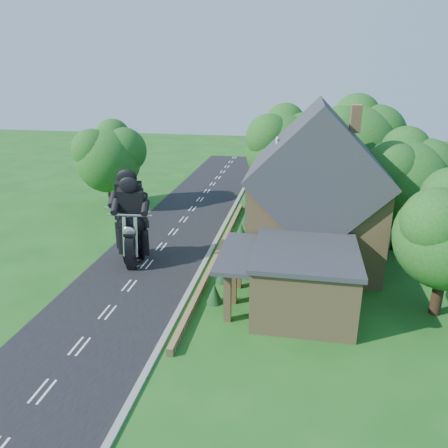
% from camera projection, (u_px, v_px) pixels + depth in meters
% --- Properties ---
extents(ground, '(120.00, 120.00, 0.00)m').
position_uv_depth(ground, '(129.00, 286.00, 25.55)').
color(ground, '#195417').
rests_on(ground, ground).
extents(road, '(7.00, 80.00, 0.02)m').
position_uv_depth(road, '(129.00, 286.00, 25.55)').
color(road, black).
rests_on(road, ground).
extents(kerb, '(0.30, 80.00, 0.12)m').
position_uv_depth(kerb, '(190.00, 290.00, 24.92)').
color(kerb, gray).
rests_on(kerb, ground).
extents(garden_wall, '(0.30, 22.00, 0.40)m').
position_uv_depth(garden_wall, '(218.00, 254.00, 29.39)').
color(garden_wall, '#9B7E4F').
rests_on(garden_wall, ground).
extents(house, '(9.54, 8.64, 10.24)m').
position_uv_depth(house, '(315.00, 196.00, 27.86)').
color(house, '#9B7E4F').
rests_on(house, ground).
extents(annex, '(7.05, 5.94, 3.44)m').
position_uv_depth(annex, '(301.00, 279.00, 22.55)').
color(annex, '#9B7E4F').
rests_on(annex, ground).
extents(tree_house_right, '(6.51, 6.00, 8.40)m').
position_uv_depth(tree_house_right, '(410.00, 177.00, 28.96)').
color(tree_house_right, black).
rests_on(tree_house_right, ground).
extents(tree_behind_house, '(7.81, 7.20, 10.08)m').
position_uv_depth(tree_behind_house, '(361.00, 142.00, 35.99)').
color(tree_behind_house, black).
rests_on(tree_behind_house, ground).
extents(tree_behind_left, '(6.94, 6.40, 9.16)m').
position_uv_depth(tree_behind_left, '(287.00, 144.00, 38.08)').
color(tree_behind_left, black).
rests_on(tree_behind_left, ground).
extents(tree_far_road, '(6.08, 5.60, 7.84)m').
position_uv_depth(tree_far_road, '(112.00, 155.00, 38.13)').
color(tree_far_road, black).
rests_on(tree_far_road, ground).
extents(shrub_a, '(0.90, 0.90, 1.10)m').
position_uv_depth(shrub_a, '(214.00, 294.00, 23.55)').
color(shrub_a, '#113618').
rests_on(shrub_a, ground).
extents(shrub_b, '(0.90, 0.90, 1.10)m').
position_uv_depth(shrub_b, '(223.00, 273.00, 25.86)').
color(shrub_b, '#113618').
rests_on(shrub_b, ground).
extents(shrub_c, '(0.90, 0.90, 1.10)m').
position_uv_depth(shrub_c, '(230.00, 256.00, 28.17)').
color(shrub_c, '#113618').
rests_on(shrub_c, ground).
extents(shrub_d, '(0.90, 0.90, 1.10)m').
position_uv_depth(shrub_d, '(241.00, 230.00, 32.80)').
color(shrub_d, '#113618').
rests_on(shrub_d, ground).
extents(shrub_e, '(0.90, 0.90, 1.10)m').
position_uv_depth(shrub_e, '(245.00, 219.00, 35.12)').
color(shrub_e, '#113618').
rests_on(shrub_e, ground).
extents(shrub_f, '(0.90, 0.90, 1.10)m').
position_uv_depth(shrub_f, '(249.00, 210.00, 37.43)').
color(shrub_f, '#113618').
rests_on(shrub_f, ground).
extents(motorcycle_lead, '(0.61, 1.92, 1.76)m').
position_uv_depth(motorcycle_lead, '(135.00, 252.00, 27.99)').
color(motorcycle_lead, black).
rests_on(motorcycle_lead, ground).
extents(motorcycle_follow, '(0.57, 2.00, 1.84)m').
position_uv_depth(motorcycle_follow, '(133.00, 246.00, 28.78)').
color(motorcycle_follow, black).
rests_on(motorcycle_follow, ground).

